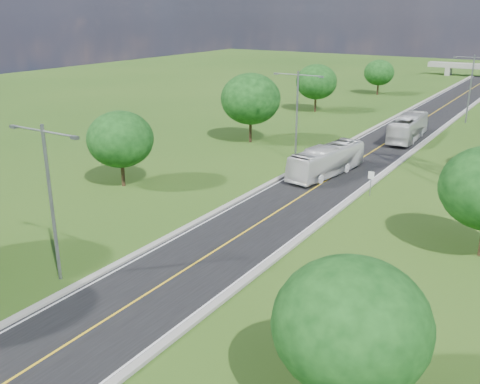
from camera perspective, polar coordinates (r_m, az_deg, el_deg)
The scene contains 15 objects.
ground at distance 72.30m, azimuth 15.60°, elevation 5.23°, with size 260.00×260.00×0.00m, color #264B15.
road at distance 77.92m, azimuth 16.95°, elevation 6.09°, with size 8.00×150.00×0.06m, color black.
curb_left at distance 79.10m, azimuth 13.99°, elevation 6.59°, with size 0.50×150.00×0.22m, color gray.
curb_right at distance 76.92m, azimuth 19.99°, elevation 5.67°, with size 0.50×150.00×0.22m, color gray.
speed_limit_sign at distance 50.07m, azimuth 13.79°, elevation 1.32°, with size 0.55×0.09×2.40m.
streetlight_near_left at distance 34.14m, azimuth -19.62°, elevation 0.14°, with size 5.90×0.25×10.00m.
streetlight_mid_left at distance 59.52m, azimuth 6.10°, elevation 8.83°, with size 5.90×0.25×10.00m.
streetlight_far_right at distance 87.29m, azimuth 23.41°, elevation 10.63°, with size 5.90×0.25×10.00m.
tree_lb at distance 51.92m, azimuth -12.65°, elevation 5.52°, with size 6.30×6.30×7.33m.
tree_lc at distance 68.19m, azimuth 1.14°, elevation 9.91°, with size 7.56×7.56×8.79m.
tree_ld at distance 90.25m, azimuth 8.15°, elevation 11.56°, with size 6.72×6.72×7.82m.
tree_le at distance 111.67m, azimuth 14.61°, elevation 12.22°, with size 5.88×5.88×6.84m.
tree_ra at distance 21.90m, azimuth 11.76°, elevation -13.70°, with size 6.30×6.30×7.33m.
bus_outbound at distance 73.19m, azimuth 17.48°, elevation 6.56°, with size 2.71×11.57×3.22m, color silver.
bus_inbound at distance 55.46m, azimuth 9.23°, elevation 3.33°, with size 2.58×11.02×3.07m, color white.
Camera 1 is at (20.01, -7.53, 16.33)m, focal length 40.00 mm.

